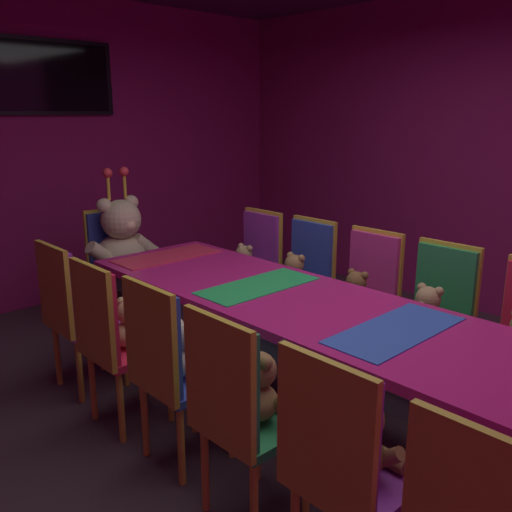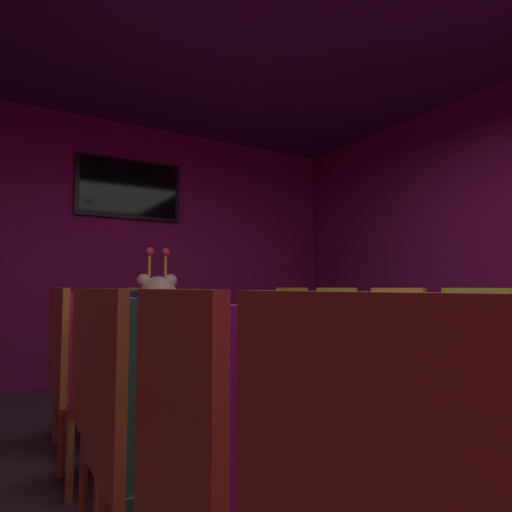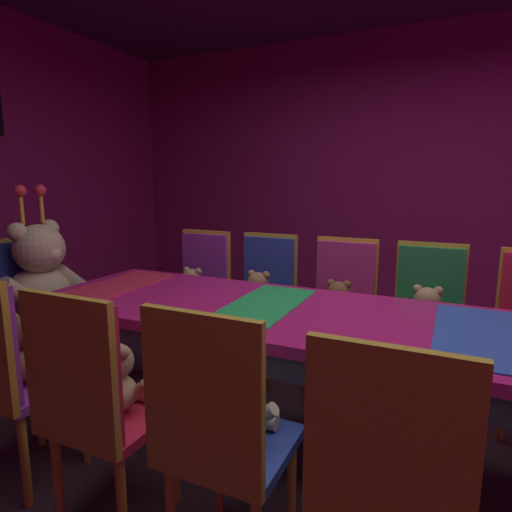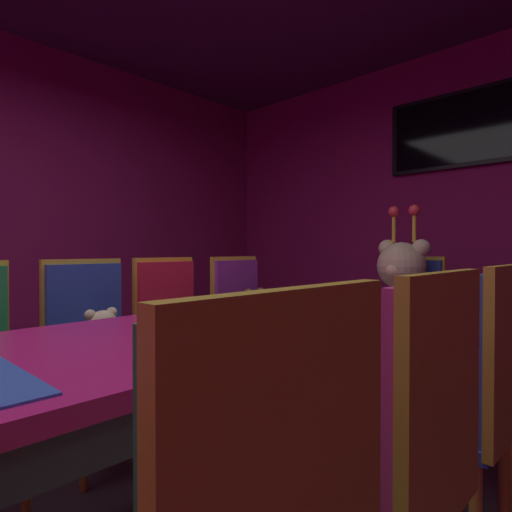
# 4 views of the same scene
# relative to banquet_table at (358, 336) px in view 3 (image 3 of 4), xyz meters

# --- Properties ---
(ground_plane) EXTENTS (7.90, 7.90, 0.00)m
(ground_plane) POSITION_rel_banquet_table_xyz_m (0.00, 0.00, -0.66)
(ground_plane) COLOR #3F2D38
(wall_right) EXTENTS (0.12, 6.40, 2.80)m
(wall_right) POSITION_rel_banquet_table_xyz_m (2.60, 0.00, 0.74)
(wall_right) COLOR #8C1959
(wall_right) RESTS_ON ground_plane
(banquet_table) EXTENTS (0.90, 3.37, 0.75)m
(banquet_table) POSITION_rel_banquet_table_xyz_m (0.00, 0.00, 0.00)
(banquet_table) COLOR #C61E72
(banquet_table) RESTS_ON ground_plane
(chair_left_2) EXTENTS (0.42, 0.41, 0.98)m
(chair_left_2) POSITION_rel_banquet_table_xyz_m (-0.83, -0.25, -0.06)
(chair_left_2) COLOR #268C4C
(chair_left_2) RESTS_ON ground_plane
(teddy_left_2) EXTENTS (0.26, 0.34, 0.32)m
(teddy_left_2) POSITION_rel_banquet_table_xyz_m (-0.69, -0.25, -0.06)
(teddy_left_2) COLOR olive
(teddy_left_2) RESTS_ON chair_left_2
(chair_left_3) EXTENTS (0.42, 0.41, 0.98)m
(chair_left_3) POSITION_rel_banquet_table_xyz_m (-0.81, 0.28, -0.06)
(chair_left_3) COLOR #2D47B2
(chair_left_3) RESTS_ON ground_plane
(teddy_left_3) EXTENTS (0.24, 0.31, 0.29)m
(teddy_left_3) POSITION_rel_banquet_table_xyz_m (-0.66, 0.28, -0.07)
(teddy_left_3) COLOR beige
(teddy_left_3) RESTS_ON chair_left_3
(chair_left_4) EXTENTS (0.42, 0.41, 0.98)m
(chair_left_4) POSITION_rel_banquet_table_xyz_m (-0.84, 0.80, -0.06)
(chair_left_4) COLOR red
(chair_left_4) RESTS_ON ground_plane
(teddy_left_4) EXTENTS (0.23, 0.30, 0.28)m
(teddy_left_4) POSITION_rel_banquet_table_xyz_m (-0.69, 0.80, -0.08)
(teddy_left_4) COLOR tan
(teddy_left_4) RESTS_ON chair_left_4
(teddy_left_5) EXTENTS (0.26, 0.34, 0.32)m
(teddy_left_5) POSITION_rel_banquet_table_xyz_m (-0.66, 1.35, -0.06)
(teddy_left_5) COLOR brown
(teddy_left_5) RESTS_ON chair_left_5
(chair_right_2) EXTENTS (0.42, 0.41, 0.98)m
(chair_right_2) POSITION_rel_banquet_table_xyz_m (0.84, -0.25, -0.06)
(chair_right_2) COLOR #268C4C
(chair_right_2) RESTS_ON ground_plane
(teddy_right_2) EXTENTS (0.25, 0.32, 0.30)m
(teddy_right_2) POSITION_rel_banquet_table_xyz_m (0.70, -0.25, -0.07)
(teddy_right_2) COLOR tan
(teddy_right_2) RESTS_ON chair_right_2
(chair_right_3) EXTENTS (0.42, 0.41, 0.98)m
(chair_right_3) POSITION_rel_banquet_table_xyz_m (0.84, 0.27, -0.06)
(chair_right_3) COLOR #CC338C
(chair_right_3) RESTS_ON ground_plane
(teddy_right_3) EXTENTS (0.23, 0.30, 0.28)m
(teddy_right_3) POSITION_rel_banquet_table_xyz_m (0.69, 0.27, -0.08)
(teddy_right_3) COLOR brown
(teddy_right_3) RESTS_ON chair_right_3
(chair_right_4) EXTENTS (0.42, 0.41, 0.98)m
(chair_right_4) POSITION_rel_banquet_table_xyz_m (0.83, 0.83, -0.06)
(chair_right_4) COLOR #2D47B2
(chair_right_4) RESTS_ON ground_plane
(teddy_right_4) EXTENTS (0.24, 0.31, 0.29)m
(teddy_right_4) POSITION_rel_banquet_table_xyz_m (0.69, 0.83, -0.07)
(teddy_right_4) COLOR #9E7247
(teddy_right_4) RESTS_ON chair_right_4
(chair_right_5) EXTENTS (0.42, 0.41, 0.98)m
(chair_right_5) POSITION_rel_banquet_table_xyz_m (0.80, 1.35, -0.06)
(chair_right_5) COLOR purple
(chair_right_5) RESTS_ON ground_plane
(teddy_right_5) EXTENTS (0.23, 0.29, 0.28)m
(teddy_right_5) POSITION_rel_banquet_table_xyz_m (0.66, 1.35, -0.08)
(teddy_right_5) COLOR tan
(teddy_right_5) RESTS_ON chair_right_5
(throne_chair) EXTENTS (0.41, 0.42, 0.98)m
(throne_chair) POSITION_rel_banquet_table_xyz_m (0.00, 2.23, -0.06)
(throne_chair) COLOR #2D47B2
(throne_chair) RESTS_ON ground_plane
(king_teddy_bear) EXTENTS (0.68, 0.53, 0.87)m
(king_teddy_bear) POSITION_rel_banquet_table_xyz_m (0.00, 2.06, 0.08)
(king_teddy_bear) COLOR beige
(king_teddy_bear) RESTS_ON throne_chair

